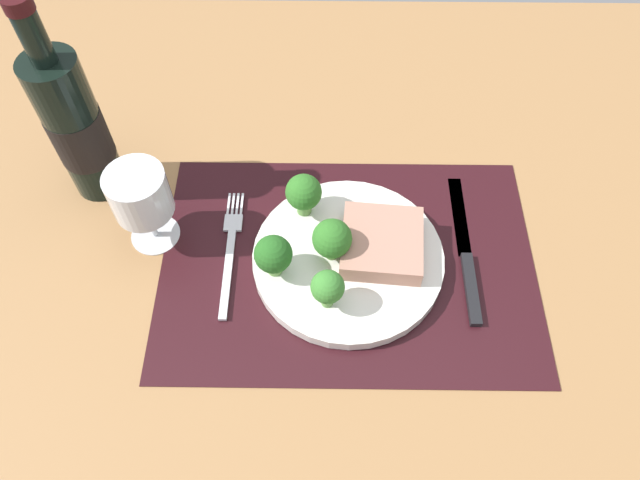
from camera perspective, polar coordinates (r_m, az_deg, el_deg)
name	(u,v)px	position (r cm, az deg, el deg)	size (l,w,h in cm)	color
ground_plane	(347,269)	(78.74, 2.60, -2.79)	(140.00, 110.00, 3.00)	#996D42
placemat	(348,263)	(77.33, 2.64, -2.17)	(47.80, 33.37, 0.30)	black
plate	(348,259)	(76.52, 2.67, -1.80)	(24.24, 24.24, 1.60)	silver
steak	(382,243)	(75.54, 5.87, -0.29)	(10.02, 10.21, 2.72)	tan
broccoli_near_steak	(328,288)	(69.20, 0.73, -4.54)	(4.01, 4.01, 5.88)	#5B8942
broccoli_front_edge	(304,193)	(76.71, -1.56, 4.47)	(4.69, 4.69, 6.33)	#5B8942
broccoli_back_left	(273,255)	(71.79, -4.45, -1.42)	(4.67, 4.67, 6.08)	#6B994C
broccoli_near_fork	(332,238)	(72.73, 1.15, 0.20)	(4.90, 4.90, 6.28)	#5B8942
fork	(230,251)	(78.62, -8.51, -1.00)	(2.40, 19.20, 0.50)	silver
knife	(467,259)	(79.30, 13.71, -1.72)	(1.80, 23.00, 0.80)	black
wine_bottle	(76,126)	(82.67, -22.10, 9.94)	(7.08, 7.08, 29.49)	black
wine_glass	(141,197)	(76.24, -16.63, 3.89)	(7.41, 7.41, 12.08)	silver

